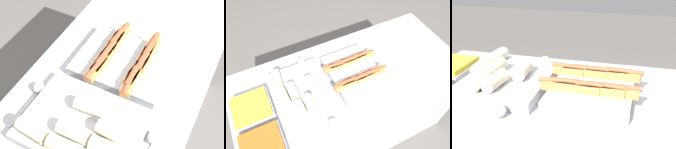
% 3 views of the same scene
% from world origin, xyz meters
% --- Properties ---
extents(counter, '(1.72, 0.80, 0.86)m').
position_xyz_m(counter, '(0.00, 0.00, 0.43)').
color(counter, '#B7BABF').
rests_on(counter, ground_plane).
extents(tray_hotdogs, '(0.41, 0.44, 0.10)m').
position_xyz_m(tray_hotdogs, '(0.02, -0.00, 0.90)').
color(tray_hotdogs, '#B7BABF').
rests_on(tray_hotdogs, counter).
extents(tray_wraps, '(0.37, 0.49, 0.11)m').
position_xyz_m(tray_wraps, '(-0.38, -0.01, 0.90)').
color(tray_wraps, '#B7BABF').
rests_on(tray_wraps, counter).
extents(serving_spoon_near, '(0.25, 0.05, 0.05)m').
position_xyz_m(serving_spoon_near, '(-0.29, -0.28, 0.88)').
color(serving_spoon_near, silver).
rests_on(serving_spoon_near, counter).
extents(serving_spoon_far, '(0.24, 0.05, 0.05)m').
position_xyz_m(serving_spoon_far, '(-0.30, 0.28, 0.88)').
color(serving_spoon_far, silver).
rests_on(serving_spoon_far, counter).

